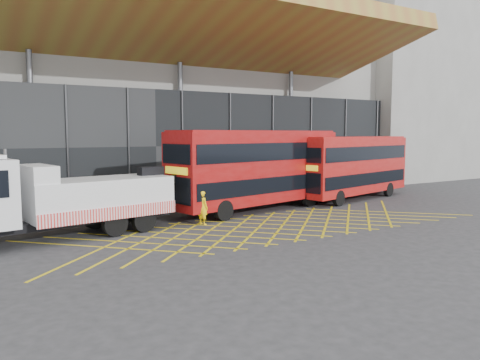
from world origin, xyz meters
TOP-DOWN VIEW (x-y plane):
  - ground_plane at (0.00, 0.00)m, footprint 120.00×120.00m
  - road_markings at (4.00, 0.00)m, footprint 24.76×7.16m
  - construction_building at (1.92, 18.40)m, footprint 55.00×23.97m
  - east_building at (32.00, 16.00)m, footprint 15.00×12.00m
  - recovery_truck at (-6.17, 2.68)m, footprint 12.17×4.49m
  - bus_towed at (6.28, 4.77)m, footprint 12.82×5.32m
  - bus_second at (15.19, 5.36)m, footprint 11.78×5.32m
  - worker at (1.13, 2.31)m, footprint 0.64×0.78m

SIDE VIEW (x-z plane):
  - ground_plane at x=0.00m, z-range 0.00..0.00m
  - road_markings at x=4.00m, z-range 0.00..0.01m
  - worker at x=1.13m, z-range 0.00..1.86m
  - recovery_truck at x=-6.17m, z-range -0.16..4.06m
  - bus_second at x=15.19m, z-range 0.26..4.94m
  - bus_towed at x=6.28m, z-range 0.28..5.37m
  - construction_building at x=1.92m, z-range -0.02..17.98m
  - east_building at x=32.00m, z-range 0.00..20.00m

